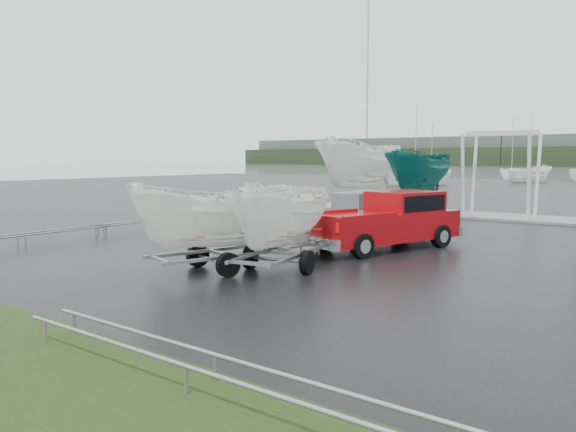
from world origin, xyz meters
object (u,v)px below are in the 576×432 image
Objects in this scene: trailer_hitched at (218,160)px; trailer_parked at (281,164)px; pickup_truck at (390,219)px; boat_hoist at (500,162)px.

trailer_parked is at bearing 57.77° from trailer_hitched.
trailer_parked reaches higher than pickup_truck.
trailer_hitched is 17.20m from boat_hoist.
trailer_hitched is at bearing -90.00° from pickup_truck.
trailer_parked is (-0.60, -4.86, 1.78)m from pickup_truck.
pickup_truck is at bearing 90.00° from trailer_hitched.
trailer_hitched is at bearing -96.19° from boat_hoist.
boat_hoist is (0.05, 11.21, 1.74)m from pickup_truck.
trailer_hitched reaches higher than trailer_parked.
trailer_parked is at bearing -92.33° from boat_hoist.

